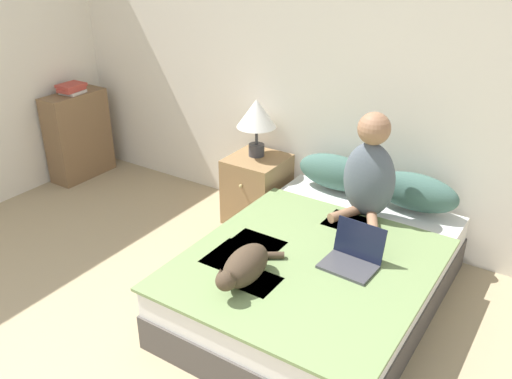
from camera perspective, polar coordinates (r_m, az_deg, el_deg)
wall_back at (r=4.17m, az=7.72°, el=12.44°), size 6.08×0.05×2.55m
bed at (r=3.55m, az=6.69°, el=-9.11°), size 1.41×1.92×0.42m
pillow_near at (r=4.15m, az=8.39°, el=1.80°), size 0.61×0.22×0.27m
pillow_far at (r=3.96m, az=16.42°, el=-0.26°), size 0.61×0.22×0.27m
person_sitting at (r=3.72m, az=11.85°, el=1.83°), size 0.37×0.37×0.74m
cat_tabby at (r=3.07m, az=-1.23°, el=-8.09°), size 0.23×0.60×0.20m
laptop_open at (r=3.28m, az=10.09°, el=-7.04°), size 0.33×0.29×0.24m
nightstand at (r=4.47m, az=0.11°, el=0.04°), size 0.44×0.48×0.56m
table_lamp at (r=4.28m, az=0.05°, el=7.77°), size 0.32×0.32×0.47m
bookshelf at (r=5.52m, az=-18.18°, el=5.43°), size 0.26×0.61×0.83m
book_stack_top at (r=5.38m, az=-18.83°, el=10.03°), size 0.21×0.25×0.09m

